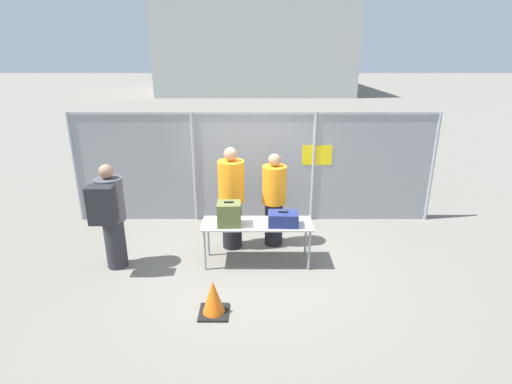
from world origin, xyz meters
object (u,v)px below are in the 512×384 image
Objects in this scene: traveler_hooded at (112,213)px; suitcase_navy at (284,219)px; security_worker_far at (233,197)px; security_worker_near at (275,199)px; utility_trailer at (285,180)px; suitcase_olive at (231,214)px; traffic_cone at (215,299)px; inspection_table at (258,227)px.

suitcase_navy is at bearing -8.25° from traveler_hooded.
security_worker_far reaches higher than suitcase_navy.
security_worker_near is at bearing 8.22° from traveler_hooded.
security_worker_far is at bearing -112.36° from utility_trailer.
suitcase_navy is 0.79m from security_worker_near.
security_worker_near is (2.62, 0.87, -0.08)m from traveler_hooded.
security_worker_far reaches higher than traveler_hooded.
traveler_hooded reaches higher than suitcase_olive.
traffic_cone is at bearing -45.46° from traveler_hooded.
security_worker_far is 2.95m from utility_trailer.
traveler_hooded is 1.02× the size of security_worker_near.
utility_trailer is (1.10, 3.34, -0.50)m from suitcase_olive.
security_worker_near is 2.64m from utility_trailer.
security_worker_far is 2.12m from traffic_cone.
security_worker_near is at bearing 45.54° from suitcase_olive.
suitcase_olive reaches higher than suitcase_navy.
suitcase_olive is at bearing -7.01° from traveler_hooded.
inspection_table is 3.68× the size of suitcase_navy.
suitcase_olive is (-0.45, -0.07, 0.26)m from inspection_table.
inspection_table is 0.97× the size of security_worker_far.
suitcase_olive is 0.66m from security_worker_far.
utility_trailer is (0.24, 3.35, -0.42)m from suitcase_navy.
suitcase_olive is at bearing 34.81° from security_worker_near.
suitcase_navy is (0.87, -0.01, -0.08)m from suitcase_olive.
traffic_cone is at bearing -112.95° from inspection_table.
suitcase_olive is 1.87m from traveler_hooded.
security_worker_far is (-0.00, 0.66, 0.04)m from suitcase_olive.
traveler_hooded is (-2.32, -0.18, 0.30)m from inspection_table.
security_worker_near is (-0.11, 0.78, 0.05)m from suitcase_navy.
inspection_table is 1.03× the size of traveler_hooded.
inspection_table is at bearing -5.79° from traveler_hooded.
inspection_table is at bearing -101.33° from utility_trailer.
security_worker_far is (-0.75, -0.11, 0.07)m from security_worker_near.
utility_trailer is at bearing 39.09° from traveler_hooded.
suitcase_navy reaches higher than inspection_table.
security_worker_far is 3.69× the size of traffic_cone.
suitcase_navy is 2.74m from traveler_hooded.
inspection_table is at bearing 67.05° from traffic_cone.
inspection_table is 0.52m from suitcase_olive.
security_worker_near is 0.92× the size of security_worker_far.
security_worker_near is at bearing 98.23° from suitcase_navy.
security_worker_near is at bearing -97.71° from utility_trailer.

